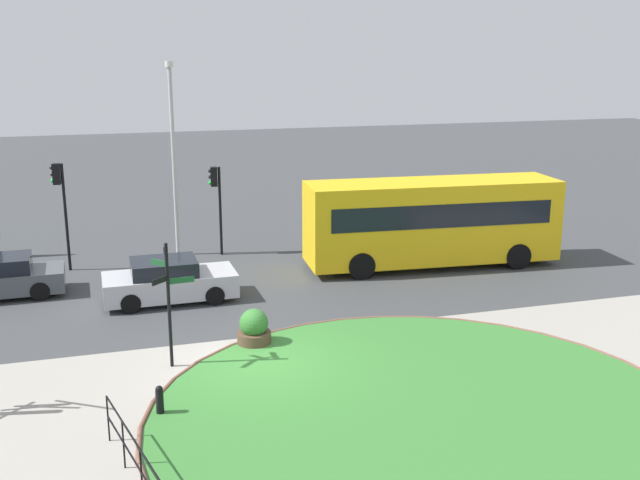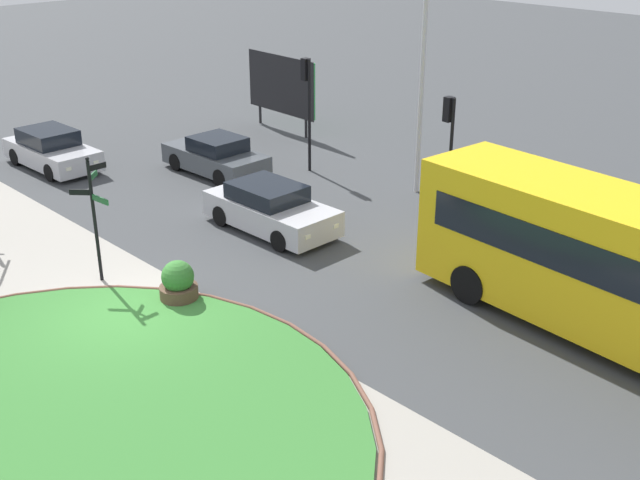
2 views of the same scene
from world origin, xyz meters
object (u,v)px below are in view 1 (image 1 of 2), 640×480
signpost_directional (168,295)px  car_near_lane (169,281)px  lamppost_tall (173,153)px  planter_near_signpost (254,330)px  traffic_light_near (60,193)px  car_far_lane (0,279)px  bollard_foreground (160,401)px  traffic_light_far (216,191)px  bus_yellow (432,221)px

signpost_directional → car_near_lane: size_ratio=0.78×
signpost_directional → lamppost_tall: (1.39, 11.27, 2.17)m
planter_near_signpost → traffic_light_near: bearing=119.5°
car_far_lane → bollard_foreground: bearing=111.9°
traffic_light_near → lamppost_tall: (4.33, 1.06, 1.17)m
bollard_foreground → car_near_lane: size_ratio=0.17×
traffic_light_near → traffic_light_far: (5.90, 0.56, -0.33)m
lamppost_tall → bollard_foreground: bearing=-97.8°
traffic_light_near → traffic_light_far: bearing=-168.0°
bus_yellow → car_far_lane: bus_yellow is taller
car_far_lane → lamppost_tall: 8.16m
signpost_directional → bus_yellow: bearing=32.7°
signpost_directional → planter_near_signpost: size_ratio=3.13×
signpost_directional → car_near_lane: 5.64m
bus_yellow → traffic_light_near: (-13.58, 3.39, 1.21)m
bus_yellow → car_near_lane: (-10.16, -1.36, -1.10)m
bus_yellow → car_near_lane: size_ratio=2.25×
signpost_directional → traffic_light_far: traffic_light_far is taller
car_near_lane → signpost_directional: bearing=-95.6°
bollard_foreground → planter_near_signpost: 4.59m
car_near_lane → planter_near_signpost: bearing=-68.4°
traffic_light_far → bus_yellow: bearing=158.7°
traffic_light_far → lamppost_tall: (-1.57, 0.50, 1.50)m
signpost_directional → bollard_foreground: (-0.54, -2.75, -1.60)m
lamppost_tall → planter_near_signpost: 11.16m
bollard_foreground → bus_yellow: bus_yellow is taller
signpost_directional → traffic_light_far: (2.96, 10.77, 0.68)m
car_far_lane → traffic_light_near: traffic_light_near is taller
bollard_foreground → bus_yellow: (11.18, 9.57, 1.39)m
traffic_light_near → traffic_light_far: traffic_light_near is taller
traffic_light_far → planter_near_signpost: bearing=92.6°
bollard_foreground → car_near_lane: car_near_lane is taller
signpost_directional → bus_yellow: (10.64, 6.82, -0.21)m
bus_yellow → traffic_light_near: bearing=170.4°
bollard_foreground → traffic_light_near: size_ratio=0.19×
car_near_lane → car_far_lane: size_ratio=1.03×
car_near_lane → traffic_light_near: (-3.41, 4.75, 2.31)m
bus_yellow → traffic_light_far: traffic_light_far is taller
traffic_light_near → planter_near_signpost: (5.33, -9.43, -2.50)m
bus_yellow → lamppost_tall: lamppost_tall is taller
bollard_foreground → planter_near_signpost: (2.93, 3.54, 0.09)m
bollard_foreground → car_near_lane: (1.02, 8.22, 0.29)m
signpost_directional → car_far_lane: (-4.96, 7.54, -1.35)m
bus_yellow → planter_near_signpost: 10.31m
signpost_directional → traffic_light_far: size_ratio=0.94×
car_far_lane → planter_near_signpost: size_ratio=3.90×
bus_yellow → traffic_light_far: (-7.68, 3.95, 0.88)m
bus_yellow → planter_near_signpost: bearing=-139.4°
car_near_lane → lamppost_tall: (0.92, 5.81, 3.48)m
bus_yellow → traffic_light_near: 14.05m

